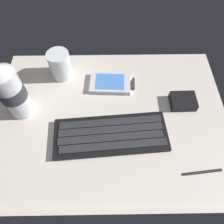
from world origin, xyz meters
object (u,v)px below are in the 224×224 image
Objects in this scene: juice_cup at (62,66)px; handheld_device at (114,83)px; keyboard at (114,135)px; water_bottle at (12,90)px; charger_block at (184,101)px; stylus_pen at (204,172)px.

handheld_device is at bearing -15.27° from juice_cup.
keyboard is at bearing -54.69° from juice_cup.
handheld_device is (0.29, 17.02, -0.08)cm from keyboard.
water_bottle is 2.97× the size of charger_block.
keyboard reaches higher than handheld_device.
keyboard is at bearing -153.73° from charger_block.
juice_cup is (-15.02, 21.20, 3.10)cm from keyboard.
stylus_pen is at bearing -21.54° from water_bottle.
water_bottle is (-24.77, 8.51, 8.20)cm from keyboard.
juice_cup is at bearing 133.78° from stylus_pen.
keyboard is 3.50× the size of juice_cup.
charger_block is 0.74× the size of stylus_pen.
stylus_pen is at bearing -51.85° from handheld_device.
handheld_device is 1.54× the size of juice_cup.
juice_cup reaches higher than charger_block.
juice_cup is 16.80cm from water_bottle.
water_bottle is 45.45cm from charger_block.
water_bottle is at bearing 161.05° from keyboard.
keyboard is at bearing -90.97° from handheld_device.
charger_block is (19.70, -7.16, 0.47)cm from handheld_device.
charger_block is at bearing 1.74° from water_bottle.
handheld_device is at bearing 89.03° from keyboard.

